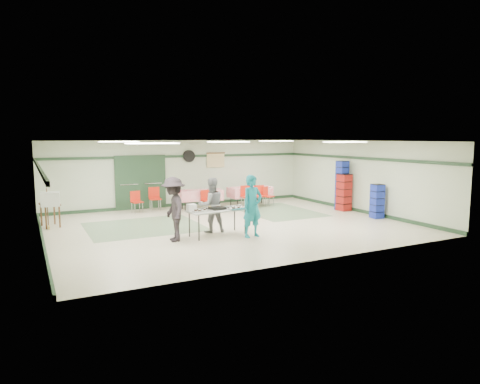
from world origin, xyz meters
name	(u,v)px	position (x,y,z in m)	size (l,w,h in m)	color
floor	(229,225)	(0.00, 0.00, 0.00)	(11.00, 11.00, 0.00)	beige
ceiling	(228,141)	(0.00, 0.00, 2.70)	(11.00, 11.00, 0.00)	white
wall_back	(182,173)	(0.00, 4.50, 1.35)	(11.00, 11.00, 0.00)	#B4BFA3
wall_front	(314,203)	(0.00, -4.50, 1.35)	(11.00, 11.00, 0.00)	#B4BFA3
wall_left	(39,194)	(-5.50, 0.00, 1.35)	(9.00, 9.00, 0.00)	#B4BFA3
wall_right	(360,177)	(5.50, 0.00, 1.35)	(9.00, 9.00, 0.00)	#B4BFA3
trim_back	(182,156)	(0.00, 4.47, 2.05)	(11.00, 0.06, 0.10)	#1E3822
baseboard_back	(183,204)	(0.00, 4.47, 0.06)	(11.00, 0.06, 0.12)	#1E3822
trim_left	(39,167)	(-5.47, 0.00, 2.05)	(9.00, 0.06, 0.10)	#1E3822
baseboard_left	(43,242)	(-5.47, 0.00, 0.06)	(9.00, 0.06, 0.12)	#1E3822
trim_right	(360,158)	(5.47, 0.00, 2.05)	(9.00, 0.06, 0.10)	#1E3822
baseboard_right	(358,210)	(5.47, 0.00, 0.06)	(9.00, 0.06, 0.12)	#1E3822
green_patch_a	(144,227)	(-2.50, 1.00, 0.00)	(3.50, 3.00, 0.01)	slate
green_patch_b	(278,211)	(2.80, 1.50, 0.00)	(2.50, 3.50, 0.01)	slate
double_door_left	(129,183)	(-2.20, 4.44, 1.05)	(0.90, 0.06, 2.10)	gray
double_door_right	(153,182)	(-1.25, 4.44, 1.05)	(0.90, 0.06, 2.10)	gray
door_frame	(141,183)	(-1.73, 4.42, 1.05)	(2.00, 0.03, 2.15)	#1E3822
wall_fan	(189,156)	(0.30, 4.44, 2.05)	(0.50, 0.50, 0.10)	black
scroll_banner	(216,160)	(1.50, 4.44, 1.85)	(0.80, 0.02, 0.60)	#D5BF85
serving_table	(218,211)	(-0.90, -1.14, 0.71)	(1.84, 0.92, 0.76)	beige
sheet_tray_right	(236,208)	(-0.33, -1.21, 0.77)	(0.64, 0.48, 0.02)	silver
sheet_tray_mid	(214,208)	(-0.95, -0.99, 0.77)	(0.58, 0.44, 0.02)	silver
sheet_tray_left	(201,211)	(-1.43, -1.21, 0.77)	(0.57, 0.43, 0.02)	silver
baking_pan	(217,208)	(-0.92, -1.17, 0.80)	(0.46, 0.29, 0.08)	black
foam_box_stack	(192,208)	(-1.69, -1.14, 0.86)	(0.23, 0.21, 0.21)	white
volunteer_teal	(252,206)	(-0.09, -1.77, 0.89)	(0.65, 0.42, 1.77)	teal
volunteer_grey	(211,205)	(-0.89, -0.67, 0.82)	(0.80, 0.62, 1.64)	gray
volunteer_dark	(174,209)	(-2.24, -1.23, 0.88)	(1.14, 0.66, 1.77)	black
dining_table_a	(250,192)	(2.57, 3.33, 0.57)	(1.83, 0.85, 0.77)	red
dining_table_b	(201,195)	(0.37, 3.33, 0.57)	(1.75, 0.98, 0.77)	red
chair_a	(260,194)	(2.73, 2.77, 0.54)	(0.47, 0.47, 0.88)	red
chair_b	(246,194)	(2.09, 2.77, 0.55)	(0.47, 0.47, 0.90)	red
chair_c	(267,194)	(3.05, 2.75, 0.49)	(0.50, 0.50, 0.81)	red
chair_d	(206,198)	(0.36, 2.76, 0.50)	(0.43, 0.44, 0.82)	red
chair_loose_a	(155,196)	(-1.36, 3.82, 0.56)	(0.45, 0.45, 0.91)	red
chair_loose_b	(136,200)	(-2.12, 3.61, 0.50)	(0.44, 0.44, 0.82)	red
crate_stack_blue_a	(342,186)	(5.15, 0.61, 0.96)	(0.37, 0.37, 1.92)	#1B22A3
crate_stack_red	(344,192)	(5.15, 0.48, 0.71)	(0.44, 0.44, 1.42)	maroon
crate_stack_blue_b	(377,201)	(5.15, -1.27, 0.60)	(0.37, 0.37, 1.20)	#1B22A3
printer_table	(50,207)	(-5.15, 2.36, 0.62)	(0.63, 0.85, 0.74)	brown
office_printer	(50,199)	(-5.15, 1.82, 0.96)	(0.53, 0.47, 0.42)	beige
broom	(48,208)	(-5.23, 2.05, 0.65)	(0.03, 0.03, 1.26)	brown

